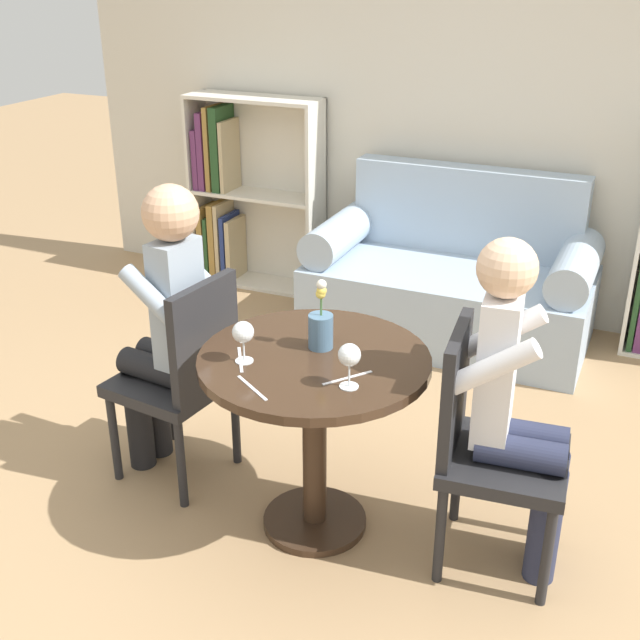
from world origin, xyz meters
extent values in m
plane|color=tan|center=(0.00, 0.00, 0.00)|extent=(16.00, 16.00, 0.00)
cube|color=beige|center=(0.00, 2.31, 1.35)|extent=(5.20, 0.05, 2.70)
cylinder|color=#382619|center=(0.00, 0.00, 0.71)|extent=(0.83, 0.83, 0.03)
cylinder|color=#382619|center=(0.00, 0.00, 0.36)|extent=(0.09, 0.09, 0.67)
cylinder|color=#382619|center=(0.00, 0.00, 0.01)|extent=(0.40, 0.40, 0.03)
cube|color=#9EB2C6|center=(0.00, 1.84, 0.21)|extent=(1.56, 0.80, 0.42)
cube|color=#9EB2C6|center=(0.00, 2.16, 0.67)|extent=(1.34, 0.16, 0.50)
cylinder|color=#9EB2C6|center=(-0.67, 1.84, 0.53)|extent=(0.22, 0.72, 0.22)
cylinder|color=#9EB2C6|center=(0.67, 1.84, 0.53)|extent=(0.22, 0.72, 0.22)
cube|color=silver|center=(-1.37, 2.26, 0.61)|extent=(0.87, 0.02, 1.23)
cube|color=silver|center=(-1.80, 2.13, 0.61)|extent=(0.02, 0.28, 1.23)
cube|color=silver|center=(-0.95, 2.13, 0.61)|extent=(0.02, 0.28, 1.23)
cube|color=silver|center=(-1.37, 2.13, 0.01)|extent=(0.82, 0.28, 0.02)
cube|color=silver|center=(-1.37, 2.13, 0.61)|extent=(0.82, 0.28, 0.02)
cube|color=silver|center=(-1.37, 2.13, 1.22)|extent=(0.82, 0.28, 0.02)
cube|color=olive|center=(-1.75, 2.12, 0.26)|extent=(0.04, 0.23, 0.47)
cube|color=#234723|center=(-1.71, 2.12, 0.23)|extent=(0.03, 0.23, 0.41)
cube|color=olive|center=(-1.66, 2.12, 0.28)|extent=(0.04, 0.23, 0.51)
cube|color=tan|center=(-1.62, 2.12, 0.28)|extent=(0.03, 0.23, 0.51)
cube|color=navy|center=(-1.58, 2.12, 0.24)|extent=(0.03, 0.23, 0.44)
cube|color=tan|center=(-1.54, 2.12, 0.23)|extent=(0.03, 0.23, 0.41)
cube|color=#602D5B|center=(-1.75, 2.12, 0.82)|extent=(0.04, 0.23, 0.38)
cube|color=#602D5B|center=(-1.71, 2.12, 0.87)|extent=(0.04, 0.23, 0.49)
cube|color=olive|center=(-1.66, 2.12, 0.89)|extent=(0.03, 0.23, 0.53)
cube|color=#234723|center=(-1.60, 2.12, 0.89)|extent=(0.05, 0.23, 0.53)
cube|color=tan|center=(-1.55, 2.12, 0.85)|extent=(0.03, 0.23, 0.45)
cube|color=silver|center=(0.95, 2.13, 0.61)|extent=(0.02, 0.28, 1.23)
cube|color=#234723|center=(0.99, 2.12, 0.27)|extent=(0.03, 0.23, 0.49)
cylinder|color=#232326|center=(-0.84, 0.29, 0.20)|extent=(0.04, 0.04, 0.40)
cylinder|color=#232326|center=(-0.88, -0.06, 0.20)|extent=(0.04, 0.04, 0.40)
cylinder|color=#232326|center=(-0.48, 0.25, 0.20)|extent=(0.04, 0.04, 0.40)
cylinder|color=#232326|center=(-0.53, -0.11, 0.20)|extent=(0.04, 0.04, 0.40)
cube|color=#232326|center=(-0.68, 0.09, 0.42)|extent=(0.47, 0.47, 0.05)
cube|color=#232326|center=(-0.49, 0.07, 0.68)|extent=(0.09, 0.38, 0.45)
cylinder|color=#232326|center=(0.88, -0.07, 0.20)|extent=(0.04, 0.04, 0.40)
cylinder|color=#232326|center=(0.84, 0.29, 0.20)|extent=(0.04, 0.04, 0.40)
cylinder|color=#232326|center=(0.52, -0.10, 0.20)|extent=(0.04, 0.04, 0.40)
cylinder|color=#232326|center=(0.49, 0.25, 0.20)|extent=(0.04, 0.04, 0.40)
cube|color=#232326|center=(0.68, 0.09, 0.42)|extent=(0.46, 0.46, 0.05)
cube|color=#232326|center=(0.49, 0.07, 0.68)|extent=(0.08, 0.38, 0.45)
cylinder|color=black|center=(-0.83, 0.17, 0.23)|extent=(0.11, 0.11, 0.45)
cylinder|color=black|center=(-0.85, 0.06, 0.23)|extent=(0.11, 0.11, 0.45)
cylinder|color=black|center=(-0.72, 0.16, 0.50)|extent=(0.31, 0.15, 0.11)
cylinder|color=black|center=(-0.74, 0.05, 0.50)|extent=(0.31, 0.15, 0.11)
cube|color=#93A3B2|center=(-0.62, 0.09, 0.78)|extent=(0.14, 0.21, 0.54)
cylinder|color=#93A3B2|center=(-0.60, 0.22, 0.86)|extent=(0.29, 0.11, 0.23)
cylinder|color=#93A3B2|center=(-0.64, -0.04, 0.86)|extent=(0.29, 0.11, 0.23)
sphere|color=tan|center=(-0.62, 0.09, 1.15)|extent=(0.21, 0.21, 0.21)
cylinder|color=#282D47|center=(0.85, 0.06, 0.23)|extent=(0.11, 0.11, 0.45)
cylinder|color=#282D47|center=(0.83, 0.17, 0.23)|extent=(0.11, 0.11, 0.45)
cylinder|color=#282D47|center=(0.74, 0.05, 0.50)|extent=(0.31, 0.14, 0.11)
cylinder|color=#282D47|center=(0.73, 0.16, 0.50)|extent=(0.31, 0.14, 0.11)
cube|color=white|center=(0.62, 0.09, 0.77)|extent=(0.14, 0.21, 0.53)
cylinder|color=white|center=(0.63, -0.04, 0.85)|extent=(0.29, 0.10, 0.23)
cylinder|color=white|center=(0.61, 0.23, 0.85)|extent=(0.29, 0.10, 0.23)
sphere|color=beige|center=(0.62, 0.09, 1.13)|extent=(0.19, 0.19, 0.19)
cylinder|color=white|center=(-0.21, -0.13, 0.73)|extent=(0.06, 0.06, 0.00)
cylinder|color=white|center=(-0.21, -0.13, 0.77)|extent=(0.01, 0.01, 0.08)
sphere|color=white|center=(-0.21, -0.13, 0.84)|extent=(0.08, 0.08, 0.08)
sphere|color=#E58E75|center=(-0.21, -0.13, 0.83)|extent=(0.05, 0.05, 0.05)
cylinder|color=white|center=(0.19, -0.15, 0.73)|extent=(0.06, 0.06, 0.00)
cylinder|color=white|center=(0.19, -0.15, 0.78)|extent=(0.01, 0.01, 0.08)
sphere|color=white|center=(0.19, -0.15, 0.85)|extent=(0.08, 0.08, 0.08)
sphere|color=maroon|center=(0.19, -0.15, 0.84)|extent=(0.05, 0.05, 0.05)
cylinder|color=slate|center=(-0.01, 0.07, 0.80)|extent=(0.09, 0.09, 0.13)
cylinder|color=#4C7A42|center=(-0.01, 0.07, 0.90)|extent=(0.01, 0.01, 0.08)
sphere|color=#EACC4C|center=(-0.01, 0.07, 0.94)|extent=(0.04, 0.04, 0.04)
cylinder|color=#4C7A42|center=(-0.01, 0.08, 0.91)|extent=(0.00, 0.01, 0.09)
sphere|color=#EACC4C|center=(-0.01, 0.08, 0.95)|extent=(0.04, 0.04, 0.04)
cylinder|color=#4C7A42|center=(-0.01, 0.08, 0.92)|extent=(0.01, 0.01, 0.12)
sphere|color=silver|center=(-0.01, 0.08, 0.98)|extent=(0.04, 0.04, 0.04)
cube|color=silver|center=(0.17, -0.10, 0.73)|extent=(0.12, 0.16, 0.00)
cube|color=silver|center=(-0.09, -0.29, 0.73)|extent=(0.16, 0.11, 0.00)
cube|color=silver|center=(-0.22, -0.13, 0.73)|extent=(0.11, 0.17, 0.00)
camera|label=1|loc=(1.04, -2.28, 2.02)|focal=45.00mm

